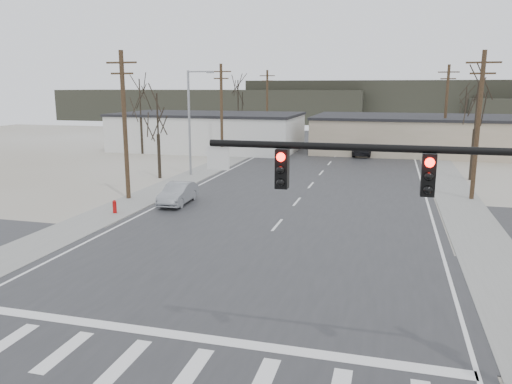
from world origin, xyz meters
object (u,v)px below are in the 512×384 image
traffic_signal_mast (475,216)px  fire_hydrant (115,207)px  sedan_crossing (178,193)px  car_far_b (324,132)px  car_far_a (362,149)px

traffic_signal_mast → fire_hydrant: traffic_signal_mast is taller
traffic_signal_mast → sedan_crossing: traffic_signal_mast is taller
fire_hydrant → sedan_crossing: sedan_crossing is taller
car_far_b → traffic_signal_mast: bearing=-56.5°
car_far_b → fire_hydrant: bearing=-73.2°
sedan_crossing → car_far_b: 49.35m
car_far_a → car_far_b: (-7.20, 22.07, -0.08)m
fire_hydrant → sedan_crossing: (2.70, 3.39, 0.29)m
car_far_a → sedan_crossing: bearing=66.3°
traffic_signal_mast → sedan_crossing: 23.70m
sedan_crossing → traffic_signal_mast: bearing=-51.8°
sedan_crossing → car_far_b: (3.07, 49.25, -0.02)m
traffic_signal_mast → fire_hydrant: 23.39m
fire_hydrant → car_far_b: (5.77, 52.64, 0.26)m
fire_hydrant → car_far_a: (12.98, 30.57, 0.34)m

